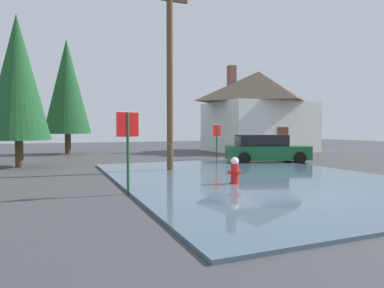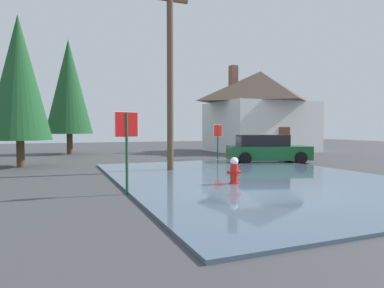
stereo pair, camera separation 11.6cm
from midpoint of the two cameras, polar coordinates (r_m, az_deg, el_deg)
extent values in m
cube|color=#424244|center=(10.04, 14.54, -8.53)|extent=(80.00, 80.00, 0.10)
cube|color=#4C6075|center=(12.86, 10.36, -5.64)|extent=(9.78, 13.32, 0.08)
cube|color=silver|center=(9.04, 28.05, -9.63)|extent=(3.33, 0.30, 0.01)
cylinder|color=#1E4C28|center=(9.75, -10.61, -1.58)|extent=(0.08, 0.08, 2.34)
cube|color=white|center=(9.73, -10.65, 3.26)|extent=(0.71, 0.20, 0.73)
cube|color=red|center=(9.73, -10.65, 3.26)|extent=(0.67, 0.20, 0.69)
cylinder|color=red|center=(11.20, 7.40, -6.76)|extent=(0.34, 0.34, 0.11)
cylinder|color=red|center=(11.14, 7.42, -4.90)|extent=(0.25, 0.25, 0.62)
sphere|color=white|center=(11.10, 7.43, -2.93)|extent=(0.27, 0.27, 0.27)
cylinder|color=red|center=(11.05, 6.60, -4.79)|extent=(0.11, 0.10, 0.10)
cylinder|color=red|center=(11.23, 8.22, -4.68)|extent=(0.11, 0.10, 0.10)
cylinder|color=red|center=(10.98, 7.88, -4.84)|extent=(0.12, 0.11, 0.12)
cylinder|color=brown|center=(14.89, -3.49, 10.82)|extent=(0.28, 0.28, 8.01)
cylinder|color=#1E4C28|center=(20.88, 4.53, 0.34)|extent=(0.08, 0.08, 2.11)
cube|color=white|center=(20.86, 4.54, 2.25)|extent=(0.72, 0.28, 0.75)
cube|color=red|center=(20.86, 4.54, 2.25)|extent=(0.68, 0.27, 0.71)
cube|color=silver|center=(28.78, 11.52, 2.81)|extent=(7.87, 6.49, 4.02)
pyramid|color=brown|center=(28.99, 11.58, 9.37)|extent=(8.50, 7.01, 2.61)
cube|color=brown|center=(28.99, 7.10, 10.71)|extent=(0.61, 0.61, 2.35)
cube|color=#592D1E|center=(26.26, 15.46, 0.59)|extent=(1.00, 0.08, 2.00)
cube|color=#195B2D|center=(19.12, 12.93, -1.44)|extent=(4.74, 2.93, 0.75)
cube|color=black|center=(18.98, 11.93, 0.60)|extent=(2.98, 2.21, 0.61)
cylinder|color=black|center=(20.44, 16.22, -1.87)|extent=(0.68, 0.40, 0.64)
cylinder|color=black|center=(18.86, 18.08, -2.26)|extent=(0.68, 0.40, 0.64)
cylinder|color=black|center=(19.56, 7.95, -1.99)|extent=(0.68, 0.40, 0.64)
cylinder|color=black|center=(17.90, 9.16, -2.42)|extent=(0.68, 0.40, 0.64)
cylinder|color=#4C3823|center=(26.55, -19.82, 0.03)|extent=(0.42, 0.42, 1.51)
cone|color=#1E5128|center=(26.71, -19.96, 9.08)|extent=(3.37, 3.37, 6.90)
cylinder|color=#4C3823|center=(18.42, -26.80, -1.45)|extent=(0.37, 0.37, 1.33)
cone|color=#1E5128|center=(18.54, -27.04, 9.98)|extent=(2.95, 2.95, 6.04)
camera|label=1|loc=(0.06, -89.75, 0.01)|focal=31.59mm
camera|label=2|loc=(0.06, 90.25, -0.01)|focal=31.59mm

